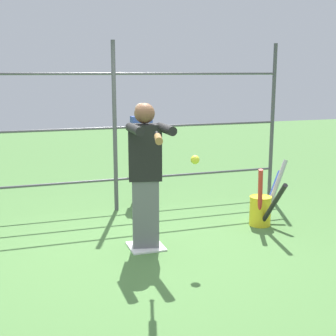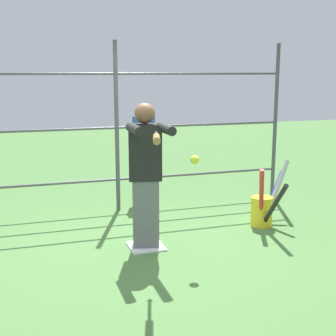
% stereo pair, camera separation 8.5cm
% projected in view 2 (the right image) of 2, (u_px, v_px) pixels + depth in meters
% --- Properties ---
extents(ground_plane, '(24.00, 24.00, 0.00)m').
position_uv_depth(ground_plane, '(146.00, 247.00, 5.49)').
color(ground_plane, '#4C7A3D').
extents(home_plate, '(0.40, 0.40, 0.02)m').
position_uv_depth(home_plate, '(146.00, 246.00, 5.49)').
color(home_plate, white).
rests_on(home_plate, ground).
extents(fence_backstop, '(5.22, 0.06, 2.45)m').
position_uv_depth(fence_backstop, '(117.00, 128.00, 6.73)').
color(fence_backstop, '#4C4C51').
rests_on(fence_backstop, ground).
extents(batter, '(0.42, 0.63, 1.68)m').
position_uv_depth(batter, '(146.00, 172.00, 5.29)').
color(batter, slate).
rests_on(batter, ground).
extents(baseball_bat_swinging, '(0.29, 0.86, 0.10)m').
position_uv_depth(baseball_bat_swinging, '(156.00, 138.00, 4.27)').
color(baseball_bat_swinging, black).
extents(softball_in_flight, '(0.10, 0.10, 0.10)m').
position_uv_depth(softball_in_flight, '(195.00, 160.00, 4.97)').
color(softball_in_flight, yellow).
extents(bat_bucket, '(0.67, 0.98, 0.88)m').
position_uv_depth(bat_bucket, '(264.00, 207.00, 6.19)').
color(bat_bucket, yellow).
rests_on(bat_bucket, ground).
extents(bystander_behind_fence, '(0.32, 0.20, 1.55)m').
position_uv_depth(bystander_behind_fence, '(144.00, 150.00, 7.36)').
color(bystander_behind_fence, '#3F3F47').
rests_on(bystander_behind_fence, ground).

